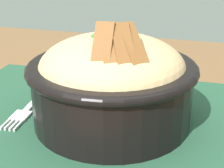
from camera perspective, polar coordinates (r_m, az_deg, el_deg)
placemat at (r=0.45m, az=-3.27°, el=-5.46°), size 0.44×0.33×0.00m
bowl at (r=0.42m, az=-0.01°, el=0.80°), size 0.25×0.25×0.14m
fork at (r=0.48m, az=-14.01°, el=-4.11°), size 0.02×0.13×0.00m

